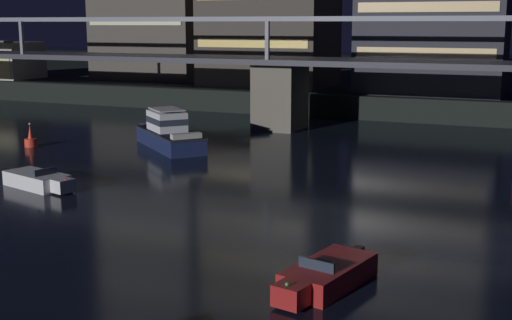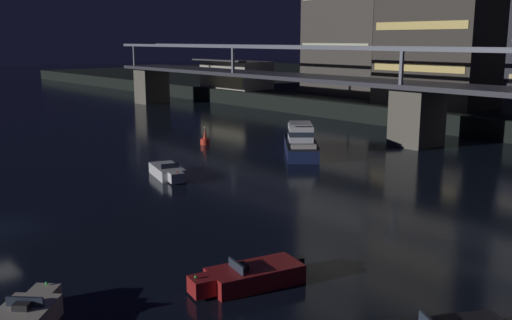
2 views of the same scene
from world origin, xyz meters
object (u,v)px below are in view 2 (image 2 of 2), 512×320
waterfront_pavilion (235,74)px  river_bridge (418,98)px  tower_west_tall (445,4)px  speedboat_near_right (168,172)px  channel_buoy (205,140)px  speedboat_far_left (250,276)px  cabin_cruiser_near_left (301,143)px

waterfront_pavilion → river_bridge: bearing=-15.4°
tower_west_tall → speedboat_near_right: (2.68, -39.81, -13.67)m
speedboat_near_right → channel_buoy: size_ratio=2.94×
tower_west_tall → speedboat_far_left: bearing=-65.6°
waterfront_pavilion → speedboat_far_left: (57.69, -44.83, -4.02)m
waterfront_pavilion → speedboat_near_right: waterfront_pavilion is taller
tower_west_tall → speedboat_far_left: tower_west_tall is taller
speedboat_near_right → speedboat_far_left: 20.35m
speedboat_far_left → channel_buoy: size_ratio=2.96×
tower_west_tall → cabin_cruiser_near_left: (2.77, -26.07, -13.04)m
tower_west_tall → channel_buoy: 33.46m
waterfront_pavilion → cabin_cruiser_near_left: (38.95, -23.40, -3.39)m
cabin_cruiser_near_left → speedboat_far_left: bearing=-48.8°
speedboat_far_left → river_bridge: bearing=113.9°
cabin_cruiser_near_left → speedboat_near_right: 13.76m
waterfront_pavilion → cabin_cruiser_near_left: bearing=-31.0°
river_bridge → speedboat_near_right: (-4.28, -25.23, -4.19)m
river_bridge → speedboat_far_left: bearing=-66.1°
speedboat_near_right → river_bridge: bearing=80.4°
tower_west_tall → speedboat_near_right: bearing=-86.2°
river_bridge → channel_buoy: (-13.55, -15.27, -4.13)m
waterfront_pavilion → speedboat_far_left: bearing=-37.9°
waterfront_pavilion → speedboat_near_right: 53.90m
waterfront_pavilion → channel_buoy: 40.37m
cabin_cruiser_near_left → channel_buoy: bearing=-158.0°
waterfront_pavilion → speedboat_near_right: size_ratio=2.40×
speedboat_near_right → speedboat_far_left: (18.84, -7.69, 0.00)m
speedboat_near_right → tower_west_tall: bearing=93.8°
channel_buoy → speedboat_far_left: bearing=-32.1°
speedboat_near_right → waterfront_pavilion: bearing=136.3°
river_bridge → waterfront_pavilion: 44.75m
waterfront_pavilion → cabin_cruiser_near_left: 45.56m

